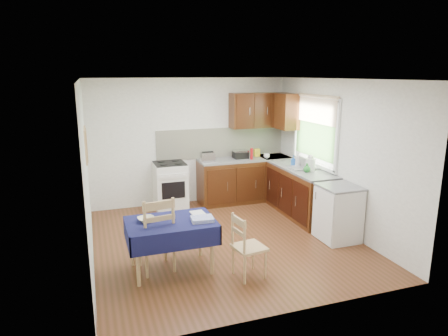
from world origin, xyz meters
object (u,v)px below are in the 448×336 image
object	(u,v)px
toaster	(208,157)
sandwich_press	(240,154)
chair_far	(157,232)
kettle	(310,164)
dish_rack	(303,167)
chair_near	(246,245)
dining_table	(171,228)

from	to	relation	value
toaster	sandwich_press	bearing A→B (deg)	5.52
chair_far	sandwich_press	bearing A→B (deg)	-137.87
sandwich_press	kettle	distance (m)	1.61
toaster	sandwich_press	size ratio (longest dim) A/B	0.96
kettle	dish_rack	bearing A→B (deg)	97.89
chair_near	chair_far	bearing A→B (deg)	54.24
dining_table	dish_rack	distance (m)	3.04
dining_table	chair_far	size ratio (longest dim) A/B	1.11
kettle	chair_near	bearing A→B (deg)	-138.91
chair_far	chair_near	size ratio (longest dim) A/B	1.22
sandwich_press	chair_near	bearing A→B (deg)	-126.72
toaster	kettle	xyz separation A→B (m)	(1.51, -1.29, 0.03)
toaster	sandwich_press	xyz separation A→B (m)	(0.73, 0.11, -0.01)
chair_near	kettle	distance (m)	2.55
chair_far	kettle	size ratio (longest dim) A/B	3.57
dining_table	chair_near	distance (m)	1.02
chair_far	sandwich_press	size ratio (longest dim) A/B	3.64
chair_near	dining_table	bearing A→B (deg)	51.24
chair_far	chair_near	distance (m)	1.19
dining_table	chair_far	xyz separation A→B (m)	(-0.18, 0.04, -0.04)
chair_far	chair_near	bearing A→B (deg)	145.41
dish_rack	kettle	xyz separation A→B (m)	(0.03, -0.21, 0.10)
chair_near	toaster	xyz separation A→B (m)	(0.36, 2.92, 0.54)
chair_far	sandwich_press	world-z (taller)	sandwich_press
toaster	dish_rack	world-z (taller)	dish_rack
dining_table	sandwich_press	size ratio (longest dim) A/B	4.05
sandwich_press	toaster	bearing A→B (deg)	171.87
toaster	dish_rack	distance (m)	1.83
chair_far	dish_rack	distance (m)	3.19
chair_far	sandwich_press	distance (m)	3.31
dining_table	chair_far	distance (m)	0.19
chair_far	toaster	world-z (taller)	toaster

